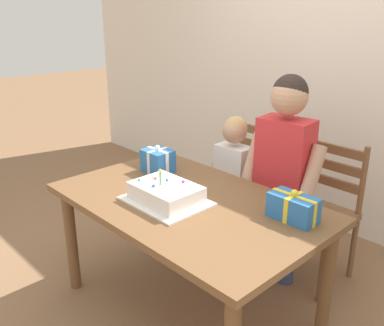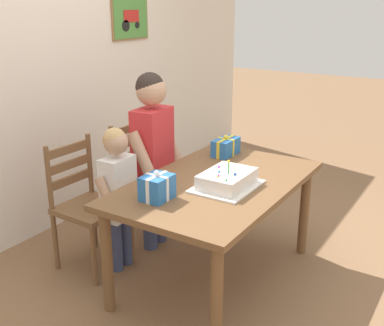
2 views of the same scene
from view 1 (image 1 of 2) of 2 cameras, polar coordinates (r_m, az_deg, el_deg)
The scene contains 10 objects.
ground_plane at distance 2.71m, azimuth -0.50°, elevation -18.93°, with size 20.00×20.00×0.00m, color #846042.
back_wall at distance 3.43m, azimuth 19.88°, elevation 12.14°, with size 6.40×0.11×2.60m.
dining_table at distance 2.36m, azimuth -0.55°, elevation -6.97°, with size 1.49×0.92×0.72m.
birthday_cake at distance 2.28m, azimuth -3.52°, elevation -4.17°, with size 0.44×0.34×0.19m.
gift_box_red_large at distance 2.15m, azimuth 13.45°, elevation -5.83°, with size 0.24×0.13×0.16m.
gift_box_beside_cake at distance 2.70m, azimuth -4.62°, elevation 0.29°, with size 0.19×0.16×0.18m.
chair_left at distance 3.21m, azimuth 6.92°, elevation -2.78°, with size 0.43×0.43×0.92m.
chair_right at distance 2.89m, azimuth 16.75°, elevation -6.24°, with size 0.43×0.43×0.92m.
child_older at distance 2.64m, azimuth 12.25°, elevation 0.14°, with size 0.51×0.30×1.36m.
child_younger at distance 2.94m, azimuth 5.53°, elevation -1.49°, with size 0.38×0.22×1.04m.
Camera 1 is at (1.54, -1.44, 1.70)m, focal length 39.66 mm.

